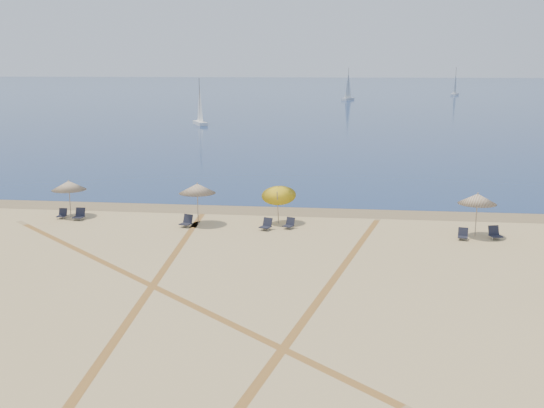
{
  "coord_description": "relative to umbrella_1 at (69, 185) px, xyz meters",
  "views": [
    {
      "loc": [
        4.28,
        -15.32,
        9.11
      ],
      "look_at": [
        0.0,
        20.0,
        1.3
      ],
      "focal_mm": 42.35,
      "sensor_mm": 36.0,
      "label": 1
    }
  ],
  "objects": [
    {
      "name": "ground",
      "position": [
        12.46,
        -20.9,
        -1.92
      ],
      "size": [
        160.0,
        160.0,
        0.0
      ],
      "primitive_type": "plane",
      "color": "tan",
      "rests_on": "ground"
    },
    {
      "name": "ocean",
      "position": [
        12.46,
        204.1,
        -1.91
      ],
      "size": [
        500.0,
        500.0,
        0.0
      ],
      "primitive_type": "plane",
      "color": "#0C2151",
      "rests_on": "ground"
    },
    {
      "name": "wet_sand",
      "position": [
        12.46,
        3.1,
        -1.92
      ],
      "size": [
        500.0,
        500.0,
        0.0
      ],
      "primitive_type": "plane",
      "color": "olive",
      "rests_on": "ground"
    },
    {
      "name": "umbrella_1",
      "position": [
        0.0,
        0.0,
        0.0
      ],
      "size": [
        2.06,
        2.06,
        2.26
      ],
      "color": "gray",
      "rests_on": "ground"
    },
    {
      "name": "umbrella_2",
      "position": [
        8.16,
        -0.97,
        0.19
      ],
      "size": [
        2.11,
        2.11,
        2.46
      ],
      "color": "gray",
      "rests_on": "ground"
    },
    {
      "name": "umbrella_3",
      "position": [
        12.77,
        -0.25,
        -0.01
      ],
      "size": [
        2.0,
        2.06,
        2.56
      ],
      "color": "gray",
      "rests_on": "ground"
    },
    {
      "name": "umbrella_4",
      "position": [
        23.6,
        -1.79,
        0.15
      ],
      "size": [
        2.03,
        2.03,
        2.41
      ],
      "color": "gray",
      "rests_on": "ground"
    },
    {
      "name": "chair_1",
      "position": [
        -0.31,
        -0.5,
        -1.66
      ],
      "size": [
        0.49,
        0.58,
        0.59
      ],
      "rotation": [
        0.0,
        0.0,
        0.0
      ],
      "color": "black",
      "rests_on": "ground"
    },
    {
      "name": "chair_2",
      "position": [
        0.86,
        -0.7,
        -1.61
      ],
      "size": [
        0.6,
        0.7,
        0.7
      ],
      "rotation": [
        0.0,
        0.0,
        -0.04
      ],
      "color": "black",
      "rests_on": "ground"
    },
    {
      "name": "chair_3",
      "position": [
        7.64,
        -1.59,
        -1.62
      ],
      "size": [
        0.75,
        0.82,
        0.69
      ],
      "rotation": [
        0.0,
        0.0,
        -0.32
      ],
      "color": "black",
      "rests_on": "ground"
    },
    {
      "name": "chair_4",
      "position": [
        12.25,
        -1.73,
        -1.63
      ],
      "size": [
        0.76,
        0.81,
        0.66
      ],
      "rotation": [
        0.0,
        0.0,
        -0.41
      ],
      "color": "black",
      "rests_on": "ground"
    },
    {
      "name": "chair_5",
      "position": [
        13.5,
        -1.28,
        -1.65
      ],
      "size": [
        0.71,
        0.75,
        0.62
      ],
      "rotation": [
        0.0,
        0.0,
        -0.42
      ],
      "color": "black",
      "rests_on": "ground"
    },
    {
      "name": "chair_6",
      "position": [
        22.84,
        -2.5,
        -1.65
      ],
      "size": [
        0.61,
        0.68,
        0.62
      ],
      "rotation": [
        0.0,
        0.0,
        -0.18
      ],
      "color": "black",
      "rests_on": "ground"
    },
    {
      "name": "chair_7",
      "position": [
        24.54,
        -2.17,
        -1.62
      ],
      "size": [
        0.73,
        0.8,
        0.69
      ],
      "rotation": [
        0.0,
        0.0,
        0.27
      ],
      "color": "black",
      "rests_on": "ground"
    },
    {
      "name": "sailboat_0",
      "position": [
        16.11,
        130.51,
        0.53
      ],
      "size": [
        3.34,
        5.55,
        8.09
      ],
      "rotation": [
        0.0,
        0.0,
        -0.39
      ],
      "color": "white",
      "rests_on": "ocean"
    },
    {
      "name": "sailboat_1",
      "position": [
        -5.86,
        59.56,
        0.2
      ],
      "size": [
        3.19,
        4.75,
        7.02
      ],
      "rotation": [
        0.0,
        0.0,
        0.47
      ],
      "color": "white",
      "rests_on": "ocean"
    },
    {
      "name": "sailboat_2",
      "position": [
        47.21,
        159.97,
        0.52
      ],
      "size": [
        3.08,
        5.56,
        8.06
      ],
      "rotation": [
        0.0,
        0.0,
        -0.34
      ],
      "color": "white",
      "rests_on": "ocean"
    },
    {
      "name": "tire_tracks",
      "position": [
        10.91,
        -11.26,
        -1.92
      ],
      "size": [
        44.31,
        40.26,
        0.0
      ],
      "color": "tan",
      "rests_on": "ground"
    }
  ]
}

